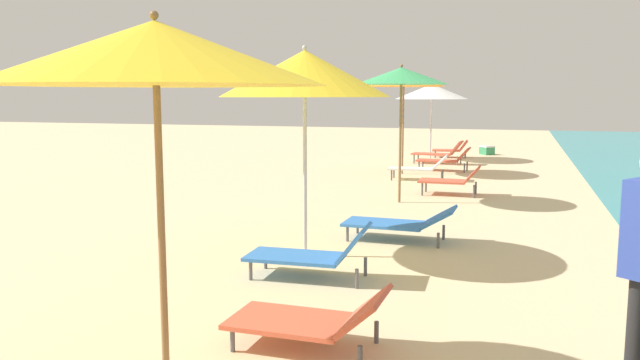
# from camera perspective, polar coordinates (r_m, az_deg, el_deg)

# --- Properties ---
(umbrella_third) EXTENTS (2.23, 2.23, 2.62)m
(umbrella_third) POSITION_cam_1_polar(r_m,az_deg,el_deg) (4.28, -14.72, 11.05)
(umbrella_third) COLOR olive
(umbrella_third) RESTS_ON ground
(lounger_third_shoreside) EXTENTS (1.31, 0.66, 0.52)m
(lounger_third_shoreside) POSITION_cam_1_polar(r_m,az_deg,el_deg) (5.30, -0.83, -12.48)
(lounger_third_shoreside) COLOR #D8593F
(lounger_third_shoreside) RESTS_ON ground
(umbrella_fourth) EXTENTS (2.17, 2.17, 2.70)m
(umbrella_fourth) POSITION_cam_1_polar(r_m,az_deg,el_deg) (7.99, -1.40, 9.62)
(umbrella_fourth) COLOR silver
(umbrella_fourth) RESTS_ON ground
(lounger_fourth_shoreside) EXTENTS (1.59, 0.67, 0.52)m
(lounger_fourth_shoreside) POSITION_cam_1_polar(r_m,az_deg,el_deg) (9.10, 7.29, -3.81)
(lounger_fourth_shoreside) COLOR blue
(lounger_fourth_shoreside) RESTS_ON ground
(lounger_fourth_inland) EXTENTS (1.43, 0.66, 0.64)m
(lounger_fourth_inland) POSITION_cam_1_polar(r_m,az_deg,el_deg) (7.20, -0.72, -6.67)
(lounger_fourth_inland) COLOR blue
(lounger_fourth_inland) RESTS_ON ground
(umbrella_fifth) EXTENTS (1.80, 1.80, 2.67)m
(umbrella_fifth) POSITION_cam_1_polar(r_m,az_deg,el_deg) (12.23, 7.39, 9.33)
(umbrella_fifth) COLOR olive
(umbrella_fifth) RESTS_ON ground
(lounger_fifth_shoreside) EXTENTS (1.25, 0.62, 0.63)m
(lounger_fifth_shoreside) POSITION_cam_1_polar(r_m,az_deg,el_deg) (13.44, 11.84, 0.05)
(lounger_fifth_shoreside) COLOR #D8593F
(lounger_fifth_shoreside) RESTS_ON ground
(umbrella_sixth) EXTENTS (2.15, 2.15, 2.78)m
(umbrella_sixth) POSITION_cam_1_polar(r_m,az_deg,el_deg) (16.79, 7.61, 9.10)
(umbrella_sixth) COLOR olive
(umbrella_sixth) RESTS_ON ground
(lounger_sixth_shoreside) EXTENTS (1.48, 0.67, 0.67)m
(lounger_sixth_shoreside) POSITION_cam_1_polar(r_m,az_deg,el_deg) (17.72, 11.27, 1.87)
(lounger_sixth_shoreside) COLOR #D8593F
(lounger_sixth_shoreside) RESTS_ON ground
(lounger_sixth_inland) EXTENTS (1.47, 0.65, 0.64)m
(lounger_sixth_inland) POSITION_cam_1_polar(r_m,az_deg,el_deg) (15.68, 9.01, 1.17)
(lounger_sixth_inland) COLOR white
(lounger_sixth_inland) RESTS_ON ground
(umbrella_farthest) EXTENTS (2.32, 2.32, 2.50)m
(umbrella_farthest) POSITION_cam_1_polar(r_m,az_deg,el_deg) (20.58, 10.11, 7.90)
(umbrella_farthest) COLOR silver
(umbrella_farthest) RESTS_ON ground
(lounger_farthest_shoreside) EXTENTS (1.23, 0.76, 0.59)m
(lounger_farthest_shoreside) POSITION_cam_1_polar(r_m,az_deg,el_deg) (21.62, 11.84, 2.77)
(lounger_farthest_shoreside) COLOR #D8593F
(lounger_farthest_shoreside) RESTS_ON ground
(lounger_farthest_inland) EXTENTS (1.57, 0.73, 0.72)m
(lounger_farthest_inland) POSITION_cam_1_polar(r_m,az_deg,el_deg) (19.53, 10.75, 2.47)
(lounger_farthest_inland) COLOR #D8593F
(lounger_farthest_inland) RESTS_ON ground
(cooler_box) EXTENTS (0.57, 0.60, 0.32)m
(cooler_box) POSITION_cam_1_polar(r_m,az_deg,el_deg) (22.99, 14.92, 2.64)
(cooler_box) COLOR #338C59
(cooler_box) RESTS_ON ground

